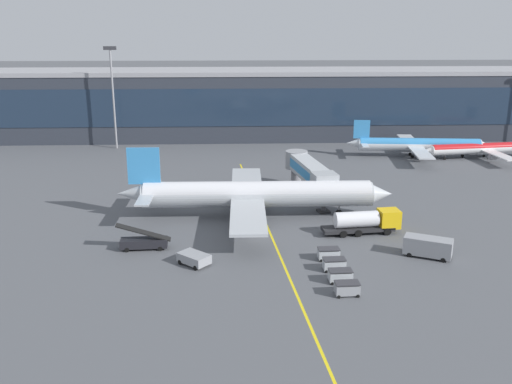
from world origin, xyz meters
TOP-DOWN VIEW (x-y plane):
  - ground_plane at (0.00, 0.00)m, footprint 700.00×700.00m
  - apron_lead_in_line at (2.04, 2.00)m, footprint 7.56×79.70m
  - terminal_building at (-14.27, 70.18)m, footprint 202.84×16.87m
  - main_airliner at (0.26, 9.04)m, footprint 41.00×32.46m
  - jet_bridge at (9.42, 18.86)m, footprint 6.65×18.82m
  - fuel_tanker at (15.34, 1.53)m, footprint 11.01×3.66m
  - belt_loader at (-14.60, -3.00)m, footprint 6.96×2.22m
  - lavatory_truck at (21.31, -7.01)m, footprint 6.22×4.60m
  - pushback_tug at (-7.89, -8.19)m, footprint 4.36×4.25m
  - baggage_cart_0 at (9.15, -16.90)m, footprint 2.72×1.73m
  - baggage_cart_1 at (8.99, -13.70)m, footprint 2.72×1.73m
  - baggage_cart_2 at (8.84, -10.51)m, footprint 2.72×1.73m
  - baggage_cart_3 at (8.69, -7.31)m, footprint 2.72×1.73m
  - commuter_jet_far at (49.91, 44.94)m, footprint 26.43×21.20m
  - commuter_jet_near at (36.75, 46.78)m, footprint 30.84×24.57m
  - apron_light_mast_1 at (-29.83, 58.22)m, footprint 2.80×0.50m

SIDE VIEW (x-z plane):
  - ground_plane at x=0.00m, z-range 0.00..0.00m
  - apron_lead_in_line at x=2.04m, z-range 0.00..0.01m
  - baggage_cart_0 at x=9.15m, z-range 0.04..1.52m
  - baggage_cart_1 at x=8.99m, z-range 0.04..1.52m
  - baggage_cart_2 at x=8.84m, z-range 0.04..1.52m
  - baggage_cart_3 at x=8.69m, z-range 0.04..1.52m
  - pushback_tug at x=-7.89m, z-range 0.15..1.55m
  - belt_loader at x=-14.60m, z-range -0.75..2.73m
  - lavatory_truck at x=21.31m, z-range 0.17..2.67m
  - fuel_tanker at x=15.34m, z-range 0.12..3.37m
  - commuter_jet_far at x=49.91m, z-range -0.95..5.38m
  - commuter_jet_near at x=36.75m, z-range -1.22..6.67m
  - main_airliner at x=0.26m, z-range -1.78..8.94m
  - jet_bridge at x=9.42m, z-range 1.45..7.74m
  - terminal_building at x=-14.27m, z-range 0.02..16.74m
  - apron_light_mast_1 at x=-29.83m, z-range 1.97..24.81m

